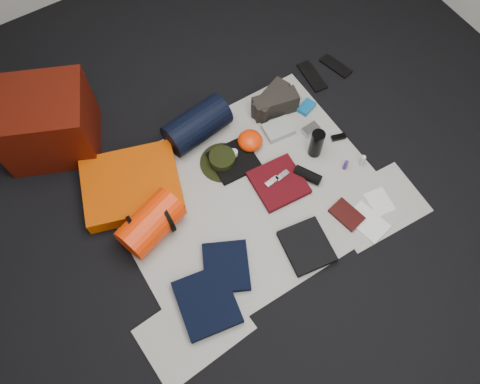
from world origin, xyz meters
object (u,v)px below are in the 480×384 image
red_cabinet (46,123)px  compact_camera (311,130)px  navy_duffel (197,125)px  sleeping_pad (132,185)px  paperback_book (347,215)px  stuff_sack (151,223)px  water_bottle (316,144)px

red_cabinet → compact_camera: (1.48, -0.83, -0.20)m
red_cabinet → navy_duffel: 0.94m
compact_camera → navy_duffel: bearing=146.2°
sleeping_pad → compact_camera: sleeping_pad is taller
red_cabinet → navy_duffel: (0.83, -0.44, -0.11)m
red_cabinet → paperback_book: (1.31, -1.45, -0.21)m
stuff_sack → water_bottle: size_ratio=1.76×
stuff_sack → compact_camera: stuff_sack is taller
paperback_book → navy_duffel: bearing=104.0°
navy_duffel → paperback_book: size_ratio=2.19×
navy_duffel → compact_camera: (0.66, -0.38, -0.09)m
red_cabinet → stuff_sack: red_cabinet is taller
water_bottle → paperback_book: size_ratio=1.11×
stuff_sack → water_bottle: (1.16, -0.07, -0.00)m
compact_camera → red_cabinet: bearing=147.3°
navy_duffel → water_bottle: navy_duffel is taller
red_cabinet → compact_camera: size_ratio=4.93×
red_cabinet → water_bottle: red_cabinet is taller
sleeping_pad → paperback_book: sleeping_pad is taller
stuff_sack → water_bottle: bearing=-3.4°
paperback_book → red_cabinet: bearing=120.4°
paperback_book → compact_camera: bearing=62.8°
red_cabinet → stuff_sack: 0.95m
water_bottle → compact_camera: size_ratio=1.93×
red_cabinet → stuff_sack: (0.25, -0.91, -0.11)m
stuff_sack → paperback_book: stuff_sack is taller
sleeping_pad → navy_duffel: bearing=14.0°
water_bottle → compact_camera: 0.19m
red_cabinet → sleeping_pad: bearing=-41.6°
paperback_book → stuff_sack: bearing=141.2°
navy_duffel → compact_camera: navy_duffel is taller
navy_duffel → paperback_book: 1.12m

